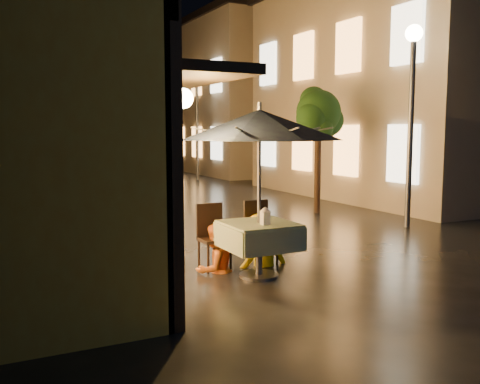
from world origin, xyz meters
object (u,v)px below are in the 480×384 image
person_yellow (262,215)px  table_lantern (265,215)px  streetlamp_near (412,89)px  bicycle_0 (118,212)px  cafe_table (259,236)px  person_orange (215,225)px  patio_umbrella (259,125)px

person_yellow → table_lantern: bearing=64.4°
streetlamp_near → person_yellow: 5.03m
person_yellow → bicycle_0: person_yellow is taller
streetlamp_near → person_yellow: size_ratio=2.71×
table_lantern → person_yellow: (0.37, 0.76, -0.14)m
cafe_table → person_orange: size_ratio=0.72×
cafe_table → person_yellow: person_yellow is taller
streetlamp_near → cafe_table: bearing=-157.0°
person_yellow → streetlamp_near: bearing=-161.4°
streetlamp_near → bicycle_0: streetlamp_near is taller
cafe_table → patio_umbrella: 1.56m
streetlamp_near → patio_umbrella: 5.16m
patio_umbrella → bicycle_0: patio_umbrella is taller
cafe_table → person_orange: bearing=128.1°
streetlamp_near → cafe_table: 5.61m
cafe_table → person_orange: (-0.44, 0.56, 0.10)m
cafe_table → patio_umbrella: bearing=-13.7°
cafe_table → person_orange: person_orange is taller
table_lantern → cafe_table: bearing=90.0°
table_lantern → bicycle_0: bearing=105.4°
table_lantern → person_yellow: bearing=64.0°
cafe_table → person_yellow: bearing=57.5°
table_lantern → person_orange: bearing=120.8°
bicycle_0 → streetlamp_near: bearing=-108.5°
streetlamp_near → person_yellow: (-4.33, -1.42, -2.14)m
person_yellow → patio_umbrella: bearing=57.9°
table_lantern → person_yellow: 0.85m
cafe_table → bicycle_0: (-1.08, 3.75, -0.11)m
streetlamp_near → table_lantern: 5.55m
person_yellow → person_orange: bearing=1.9°
streetlamp_near → table_lantern: size_ratio=16.92×
streetlamp_near → table_lantern: streetlamp_near is taller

